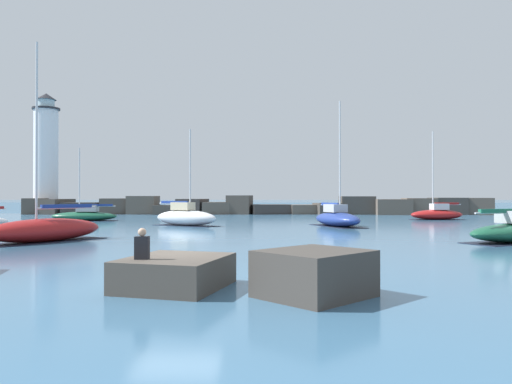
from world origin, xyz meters
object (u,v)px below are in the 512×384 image
sailboat_moored_0 (185,217)px  sailboat_moored_5 (437,214)px  sailboat_moored_4 (85,215)px  sailboat_moored_2 (45,229)px  person_on_rocks (142,256)px  lighthouse (46,160)px  sailboat_moored_3 (337,218)px

sailboat_moored_0 → sailboat_moored_5: (24.22, 11.12, -0.11)m
sailboat_moored_4 → sailboat_moored_5: (35.54, 3.42, 0.08)m
sailboat_moored_2 → person_on_rocks: size_ratio=6.52×
lighthouse → sailboat_moored_0: lighthouse is taller
sailboat_moored_0 → sailboat_moored_2: (-5.09, -14.46, -0.08)m
sailboat_moored_4 → sailboat_moored_5: 35.71m
sailboat_moored_0 → person_on_rocks: bearing=-82.5°
lighthouse → sailboat_moored_0: bearing=-48.8°
lighthouse → sailboat_moored_2: bearing=-65.4°
sailboat_moored_5 → sailboat_moored_3: bearing=-135.4°
sailboat_moored_0 → person_on_rocks: 28.42m
sailboat_moored_2 → sailboat_moored_4: size_ratio=1.48×
sailboat_moored_3 → person_on_rocks: sailboat_moored_3 is taller
sailboat_moored_2 → person_on_rocks: 16.30m
sailboat_moored_4 → person_on_rocks: (15.05, -35.87, 0.36)m
person_on_rocks → sailboat_moored_3: bearing=72.6°
sailboat_moored_0 → sailboat_moored_2: 15.33m
lighthouse → person_on_rocks: bearing=-63.3°
sailboat_moored_0 → sailboat_moored_4: sailboat_moored_0 is taller
sailboat_moored_5 → sailboat_moored_2: bearing=-138.9°
lighthouse → sailboat_moored_2: size_ratio=1.58×
lighthouse → sailboat_moored_3: lighthouse is taller
sailboat_moored_4 → person_on_rocks: bearing=-67.2°
lighthouse → person_on_rocks: (28.18, -56.06, -6.57)m
lighthouse → sailboat_moored_4: (13.13, -20.19, -6.92)m
sailboat_moored_2 → sailboat_moored_4: (-6.23, 22.16, -0.11)m
sailboat_moored_2 → sailboat_moored_5: bearing=41.1°
sailboat_moored_2 → sailboat_moored_3: bearing=38.5°
sailboat_moored_3 → sailboat_moored_4: 25.09m
sailboat_moored_3 → sailboat_moored_4: bearing=160.8°
lighthouse → sailboat_moored_5: lighthouse is taller
lighthouse → sailboat_moored_2: lighthouse is taller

